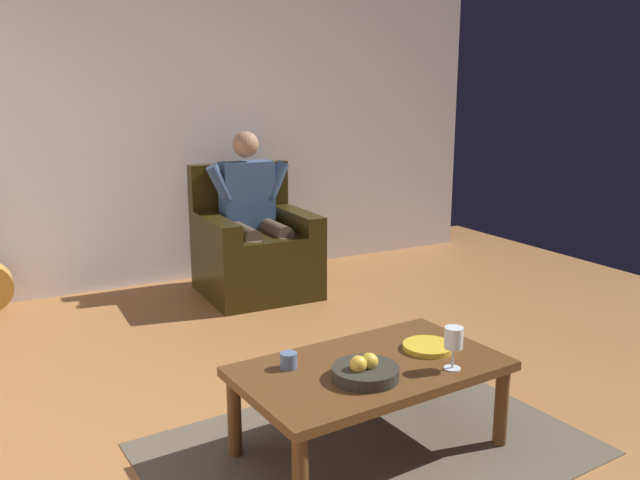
{
  "coord_description": "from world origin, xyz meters",
  "views": [
    {
      "loc": [
        1.15,
        1.99,
        1.53
      ],
      "look_at": [
        -0.63,
        -1.3,
        0.66
      ],
      "focal_mm": 36.85,
      "sensor_mm": 36.0,
      "label": 1
    }
  ],
  "objects_px": {
    "fruit_bowl": "(365,371)",
    "candle_jar": "(289,360)",
    "coffee_table": "(371,375)",
    "person_seated": "(253,209)",
    "decorative_dish": "(428,347)",
    "armchair": "(254,251)",
    "wine_glass_near": "(454,340)"
  },
  "relations": [
    {
      "from": "coffee_table",
      "to": "decorative_dish",
      "type": "xyz_separation_m",
      "value": [
        -0.31,
        -0.02,
        0.06
      ]
    },
    {
      "from": "wine_glass_near",
      "to": "candle_jar",
      "type": "xyz_separation_m",
      "value": [
        0.59,
        -0.33,
        -0.09
      ]
    },
    {
      "from": "coffee_table",
      "to": "armchair",
      "type": "bearing_deg",
      "value": -100.96
    },
    {
      "from": "wine_glass_near",
      "to": "fruit_bowl",
      "type": "bearing_deg",
      "value": -14.12
    },
    {
      "from": "armchair",
      "to": "candle_jar",
      "type": "distance_m",
      "value": 2.34
    },
    {
      "from": "person_seated",
      "to": "decorative_dish",
      "type": "height_order",
      "value": "person_seated"
    },
    {
      "from": "coffee_table",
      "to": "person_seated",
      "type": "bearing_deg",
      "value": -100.95
    },
    {
      "from": "armchair",
      "to": "decorative_dish",
      "type": "distance_m",
      "value": 2.33
    },
    {
      "from": "fruit_bowl",
      "to": "armchair",
      "type": "bearing_deg",
      "value": -102.67
    },
    {
      "from": "person_seated",
      "to": "coffee_table",
      "type": "bearing_deg",
      "value": 80.23
    },
    {
      "from": "person_seated",
      "to": "fruit_bowl",
      "type": "relative_size",
      "value": 4.5
    },
    {
      "from": "person_seated",
      "to": "candle_jar",
      "type": "height_order",
      "value": "person_seated"
    },
    {
      "from": "armchair",
      "to": "person_seated",
      "type": "relative_size",
      "value": 0.79
    },
    {
      "from": "armchair",
      "to": "person_seated",
      "type": "distance_m",
      "value": 0.32
    },
    {
      "from": "candle_jar",
      "to": "fruit_bowl",
      "type": "bearing_deg",
      "value": 132.99
    },
    {
      "from": "person_seated",
      "to": "fruit_bowl",
      "type": "distance_m",
      "value": 2.52
    },
    {
      "from": "coffee_table",
      "to": "decorative_dish",
      "type": "distance_m",
      "value": 0.32
    },
    {
      "from": "armchair",
      "to": "fruit_bowl",
      "type": "xyz_separation_m",
      "value": [
        0.55,
        2.45,
        0.1
      ]
    },
    {
      "from": "fruit_bowl",
      "to": "decorative_dish",
      "type": "bearing_deg",
      "value": -163.17
    },
    {
      "from": "candle_jar",
      "to": "decorative_dish",
      "type": "bearing_deg",
      "value": 169.73
    },
    {
      "from": "fruit_bowl",
      "to": "candle_jar",
      "type": "distance_m",
      "value": 0.33
    },
    {
      "from": "fruit_bowl",
      "to": "candle_jar",
      "type": "relative_size",
      "value": 3.77
    },
    {
      "from": "coffee_table",
      "to": "wine_glass_near",
      "type": "height_order",
      "value": "wine_glass_near"
    },
    {
      "from": "person_seated",
      "to": "candle_jar",
      "type": "distance_m",
      "value": 2.35
    },
    {
      "from": "decorative_dish",
      "to": "coffee_table",
      "type": "bearing_deg",
      "value": 2.83
    },
    {
      "from": "person_seated",
      "to": "candle_jar",
      "type": "relative_size",
      "value": 16.99
    },
    {
      "from": "armchair",
      "to": "candle_jar",
      "type": "relative_size",
      "value": 13.47
    },
    {
      "from": "wine_glass_near",
      "to": "decorative_dish",
      "type": "relative_size",
      "value": 0.8
    },
    {
      "from": "person_seated",
      "to": "wine_glass_near",
      "type": "height_order",
      "value": "person_seated"
    },
    {
      "from": "person_seated",
      "to": "candle_jar",
      "type": "bearing_deg",
      "value": 71.9
    },
    {
      "from": "coffee_table",
      "to": "candle_jar",
      "type": "distance_m",
      "value": 0.36
    },
    {
      "from": "coffee_table",
      "to": "candle_jar",
      "type": "relative_size",
      "value": 16.15
    }
  ]
}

